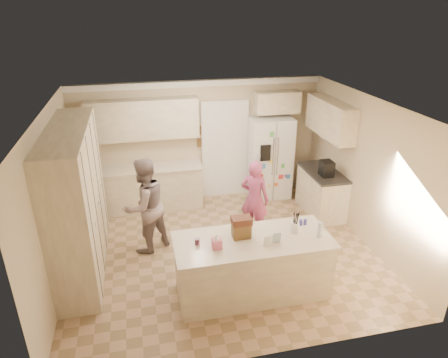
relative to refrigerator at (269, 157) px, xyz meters
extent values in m
cube|color=tan|center=(-1.51, -2.04, -0.91)|extent=(5.20, 4.60, 0.02)
cube|color=white|center=(-1.51, -2.04, 1.71)|extent=(5.20, 4.60, 0.02)
cube|color=beige|center=(-1.51, 0.27, 0.40)|extent=(5.20, 0.02, 2.60)
cube|color=beige|center=(-1.51, -4.35, 0.40)|extent=(5.20, 0.02, 2.60)
cube|color=beige|center=(-4.12, -2.04, 0.40)|extent=(0.02, 4.60, 2.60)
cube|color=beige|center=(1.10, -2.04, 0.40)|extent=(0.02, 4.60, 2.60)
cube|color=white|center=(-1.51, 0.22, 1.63)|extent=(5.20, 0.08, 0.12)
cube|color=#F1E5C1|center=(-3.81, -1.84, 0.28)|extent=(0.60, 2.60, 2.35)
cube|color=#F1E5C1|center=(-2.66, -0.04, -0.46)|extent=(2.20, 0.60, 0.88)
cube|color=beige|center=(-2.66, -0.05, 0.00)|extent=(2.24, 0.63, 0.04)
cube|color=#F1E5C1|center=(-2.66, 0.08, 1.00)|extent=(2.20, 0.35, 0.80)
cube|color=black|center=(-0.96, 0.24, 0.15)|extent=(0.90, 0.06, 2.10)
cube|color=white|center=(-0.96, 0.20, 0.15)|extent=(1.02, 0.03, 2.22)
cube|color=brown|center=(-1.49, 0.23, 0.65)|extent=(0.15, 0.02, 0.20)
cube|color=brown|center=(-1.49, 0.23, 0.38)|extent=(0.15, 0.02, 0.20)
cube|color=white|center=(0.00, 0.00, 0.00)|extent=(0.93, 0.73, 1.80)
cube|color=gray|center=(0.00, -0.36, 0.00)|extent=(0.02, 0.02, 1.78)
cube|color=black|center=(-0.22, -0.37, 0.25)|extent=(0.22, 0.03, 0.35)
cylinder|color=silver|center=(-0.05, -0.37, 0.15)|extent=(0.02, 0.02, 0.85)
cylinder|color=silver|center=(0.05, -0.37, 0.15)|extent=(0.02, 0.02, 0.85)
cube|color=#F1E5C1|center=(0.14, 0.08, 1.20)|extent=(0.95, 0.35, 0.45)
cube|color=#F1E5C1|center=(0.79, -1.04, -0.46)|extent=(0.60, 1.20, 0.88)
cube|color=#2D2B28|center=(0.78, -1.04, 0.00)|extent=(0.63, 1.24, 0.04)
cube|color=#F1E5C1|center=(0.92, -0.84, 1.05)|extent=(0.35, 1.50, 0.70)
cube|color=black|center=(0.74, -1.24, 0.17)|extent=(0.22, 0.28, 0.30)
cube|color=#F1E5C1|center=(-1.31, -3.14, -0.46)|extent=(2.20, 0.90, 0.88)
cube|color=beige|center=(-1.31, -3.14, 0.00)|extent=(2.28, 0.96, 0.05)
cylinder|color=white|center=(-0.66, -3.09, 0.10)|extent=(0.13, 0.13, 0.15)
cube|color=#DB698B|center=(-1.86, -3.24, 0.10)|extent=(0.13, 0.13, 0.14)
cone|color=white|center=(-1.86, -3.24, 0.20)|extent=(0.08, 0.08, 0.08)
cube|color=brown|center=(-1.46, -3.04, 0.14)|extent=(0.26, 0.18, 0.22)
cube|color=#592D1E|center=(-1.46, -3.04, 0.30)|extent=(0.28, 0.20, 0.10)
cylinder|color=#59263F|center=(-2.11, -3.09, 0.07)|extent=(0.07, 0.07, 0.09)
cube|color=white|center=(-1.16, -3.34, 0.11)|extent=(0.12, 0.06, 0.16)
cube|color=silver|center=(-1.01, -3.29, 0.11)|extent=(0.12, 0.05, 0.16)
cylinder|color=silver|center=(-0.36, -3.29, 0.14)|extent=(0.07, 0.07, 0.24)
cylinder|color=#363497|center=(-0.49, -2.92, 0.07)|extent=(0.05, 0.05, 0.09)
cylinder|color=#363497|center=(-0.42, -2.92, 0.07)|extent=(0.05, 0.05, 0.09)
imported|color=gray|center=(-2.78, -1.63, -0.04)|extent=(1.05, 1.00, 1.71)
imported|color=#B2465D|center=(-0.81, -1.58, -0.15)|extent=(0.65, 0.62, 1.49)
camera|label=1|loc=(-2.79, -7.80, 3.14)|focal=32.00mm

